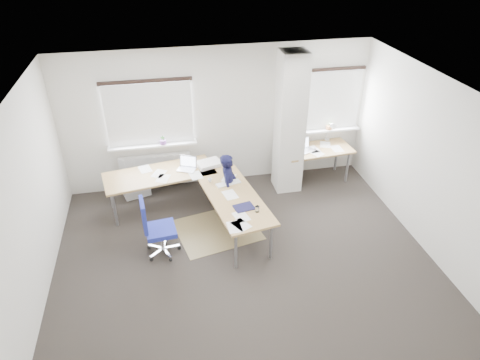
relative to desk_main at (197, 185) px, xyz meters
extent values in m
plane|color=black|center=(0.58, -1.24, -0.69)|extent=(6.00, 6.00, 0.00)
cube|color=beige|center=(0.58, 1.26, 0.71)|extent=(6.00, 0.04, 2.80)
cube|color=beige|center=(0.58, -3.74, 0.71)|extent=(6.00, 0.04, 2.80)
cube|color=beige|center=(-2.42, -1.24, 0.71)|extent=(0.04, 5.00, 2.80)
cube|color=beige|center=(3.58, -1.24, 0.71)|extent=(0.04, 5.00, 2.80)
cube|color=white|center=(0.58, -1.24, 2.11)|extent=(6.00, 5.00, 0.04)
cube|color=beige|center=(1.88, 0.71, 0.70)|extent=(0.50, 0.50, 2.78)
cube|color=white|center=(-0.72, 1.23, 0.91)|extent=(1.60, 0.04, 1.20)
cube|color=white|center=(-0.72, 1.19, 0.91)|extent=(1.60, 0.02, 1.20)
cube|color=white|center=(-0.72, 1.16, 0.29)|extent=(1.70, 0.20, 0.04)
cube|color=white|center=(2.88, 1.23, 0.91)|extent=(1.20, 0.04, 1.20)
cube|color=white|center=(2.88, 1.19, 0.91)|extent=(1.20, 0.02, 1.20)
cube|color=white|center=(2.88, 1.16, 0.29)|extent=(1.30, 0.20, 0.04)
cube|color=white|center=(-0.72, 1.18, -0.24)|extent=(1.40, 0.10, 0.60)
cylinder|color=#784190|center=(-0.52, 1.14, 0.35)|extent=(0.12, 0.12, 0.08)
imported|color=#2C5F26|center=(-0.52, 1.14, 0.39)|extent=(0.09, 0.06, 0.17)
cylinder|color=#B97647|center=(2.88, 1.14, 0.35)|extent=(0.12, 0.12, 0.08)
imported|color=#2C5F26|center=(2.88, 1.14, 0.39)|extent=(0.09, 0.07, 0.17)
cube|color=olive|center=(0.27, -0.45, -0.69)|extent=(1.59, 1.42, 0.01)
cube|color=white|center=(-1.14, 1.01, -0.54)|extent=(0.58, 0.48, 0.30)
cube|color=olive|center=(-0.64, 0.49, 0.02)|extent=(2.11, 1.14, 0.04)
cube|color=olive|center=(0.55, -0.52, 0.02)|extent=(1.14, 2.11, 0.04)
cylinder|color=gray|center=(-1.48, 0.04, -0.35)|extent=(0.05, 0.05, 0.69)
cylinder|color=gray|center=(-1.58, 0.63, -0.35)|extent=(0.05, 0.05, 0.69)
cylinder|color=gray|center=(0.19, 0.94, -0.35)|extent=(0.05, 0.05, 0.69)
cylinder|color=gray|center=(0.41, -1.46, -0.35)|extent=(0.05, 0.05, 0.69)
cylinder|color=gray|center=(1.00, -1.35, -0.35)|extent=(0.05, 0.05, 0.69)
cylinder|color=gray|center=(0.69, 0.42, -0.35)|extent=(0.05, 0.05, 0.69)
cube|color=#B7B7BC|center=(-0.14, 0.52, 0.05)|extent=(0.40, 0.34, 0.01)
cube|color=#B7B7BC|center=(-0.09, 0.63, 0.16)|extent=(0.32, 0.17, 0.22)
cube|color=silver|center=(-0.09, 0.63, 0.16)|extent=(0.28, 0.15, 0.19)
cube|color=white|center=(0.54, -0.12, 0.05)|extent=(0.46, 0.24, 0.02)
cube|color=#141334|center=(0.66, -0.89, 0.05)|extent=(0.36, 0.30, 0.01)
cube|color=white|center=(0.29, 0.61, 0.07)|extent=(0.52, 0.44, 0.07)
imported|color=white|center=(0.22, 0.01, 0.07)|extent=(0.08, 0.08, 0.07)
cylinder|color=silver|center=(0.84, -1.04, 0.09)|extent=(0.07, 0.07, 0.10)
cube|color=olive|center=(2.55, 0.85, 0.02)|extent=(1.45, 0.81, 0.04)
cylinder|color=gray|center=(1.97, 0.56, -0.35)|extent=(0.05, 0.05, 0.69)
cylinder|color=gray|center=(3.17, 0.65, -0.35)|extent=(0.05, 0.05, 0.69)
cylinder|color=gray|center=(1.93, 1.06, -0.35)|extent=(0.05, 0.05, 0.69)
cylinder|color=gray|center=(3.13, 1.15, -0.35)|extent=(0.05, 0.05, 0.69)
cube|color=#B7B7BC|center=(2.29, 0.80, 0.05)|extent=(0.39, 0.34, 0.01)
cube|color=#B7B7BC|center=(2.24, 0.90, 0.16)|extent=(0.32, 0.17, 0.22)
cube|color=silver|center=(2.24, 0.90, 0.16)|extent=(0.28, 0.14, 0.19)
cylinder|color=white|center=(2.89, 1.19, 0.05)|extent=(0.10, 0.10, 0.02)
cylinder|color=white|center=(2.89, 1.19, 0.24)|extent=(0.02, 0.16, 0.38)
cylinder|color=white|center=(2.89, 1.07, 0.46)|extent=(0.02, 0.29, 0.13)
cone|color=white|center=(2.89, 0.93, 0.44)|extent=(0.14, 0.16, 0.17)
cube|color=navy|center=(-0.70, -0.87, -0.23)|extent=(0.51, 0.51, 0.08)
cube|color=navy|center=(-0.93, -0.89, 0.12)|extent=(0.10, 0.41, 0.51)
cylinder|color=silver|center=(-0.70, -0.87, -0.42)|extent=(0.06, 0.06, 0.34)
cylinder|color=black|center=(-0.44, -0.84, -0.66)|extent=(0.06, 0.04, 0.06)
cylinder|color=black|center=(-0.65, -0.61, -0.66)|extent=(0.04, 0.07, 0.06)
cylinder|color=black|center=(-0.93, -0.74, -0.66)|extent=(0.07, 0.06, 0.06)
cylinder|color=black|center=(-0.90, -1.04, -0.66)|extent=(0.07, 0.06, 0.06)
cylinder|color=black|center=(-0.60, -1.11, -0.66)|extent=(0.05, 0.07, 0.06)
imported|color=black|center=(0.55, -0.05, -0.06)|extent=(0.44, 0.54, 1.27)
camera|label=1|loc=(-0.53, -6.43, 4.04)|focal=32.00mm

